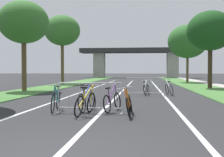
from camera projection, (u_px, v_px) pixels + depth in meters
The scene contains 20 objects.
grass_verge_left at pixel (72, 83), 31.86m from camera, with size 3.08×65.21×0.05m, color #477A38.
grass_verge_right at pixel (189, 84), 30.49m from camera, with size 3.08×65.21×0.05m, color #477A38.
sidewalk_path_right at pixel (212, 84), 30.24m from camera, with size 1.62×65.21×0.08m, color #ADA89E.
lane_stripe_center at pixel (125, 88), 23.41m from camera, with size 0.14×37.73×0.01m, color silver.
lane_stripe_right_lane at pixel (158, 89), 23.13m from camera, with size 0.14×37.73×0.01m, color silver.
lane_stripe_left_lane at pixel (93, 88), 23.70m from camera, with size 0.14×37.73×0.01m, color silver.
overpass_bridge at pixel (135, 56), 58.11m from camera, with size 22.58×4.07×6.04m.
tree_left_cypress_far at pixel (24, 23), 19.84m from camera, with size 3.50×3.50×6.34m.
tree_left_oak_near at pixel (62, 31), 30.44m from camera, with size 3.83×3.83×7.41m.
tree_right_pine_near at pixel (210, 31), 22.75m from camera, with size 3.74×3.74×6.25m.
tree_right_maple_mid at pixel (188, 41), 34.05m from camera, with size 4.74×4.74×6.99m.
crowd_barrier_nearest at pixel (90, 98), 9.65m from camera, with size 2.25×0.47×1.05m.
crowd_barrier_second at pixel (145, 87), 16.38m from camera, with size 2.25×0.46×1.05m.
bicycle_white_0 at pixel (146, 89), 16.94m from camera, with size 0.52×1.64×0.93m.
bicycle_purple_1 at pixel (112, 101), 10.06m from camera, with size 0.55×1.68×1.00m.
bicycle_yellow_2 at pixel (85, 103), 9.28m from camera, with size 0.62×1.77×1.02m.
bicycle_teal_3 at pixel (56, 100), 10.19m from camera, with size 0.52×1.79×0.99m.
bicycle_orange_4 at pixel (129, 104), 9.12m from camera, with size 0.48×1.73×0.99m.
bicycle_silver_5 at pixel (169, 89), 16.75m from camera, with size 0.63×1.69×0.95m.
bicycle_blue_6 at pixel (87, 100), 10.19m from camera, with size 0.46×1.71×0.99m.
Camera 1 is at (1.42, -4.50, 1.45)m, focal length 45.58 mm.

